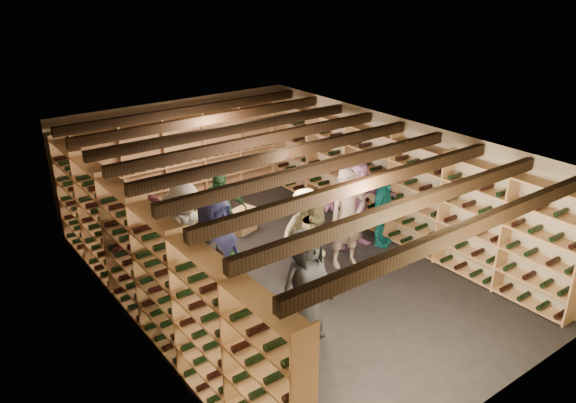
# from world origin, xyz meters

# --- Properties ---
(ground) EXTENTS (8.00, 8.00, 0.00)m
(ground) POSITION_xyz_m (0.00, 0.00, 0.00)
(ground) COLOR black
(ground) RESTS_ON ground
(walls) EXTENTS (5.52, 8.02, 2.40)m
(walls) POSITION_xyz_m (0.00, 0.00, 1.20)
(walls) COLOR #C0B095
(walls) RESTS_ON ground
(ceiling) EXTENTS (5.50, 8.00, 0.01)m
(ceiling) POSITION_xyz_m (0.00, 0.00, 2.40)
(ceiling) COLOR beige
(ceiling) RESTS_ON walls
(ceiling_joists) EXTENTS (5.40, 7.12, 0.18)m
(ceiling_joists) POSITION_xyz_m (0.00, 0.00, 2.26)
(ceiling_joists) COLOR black
(ceiling_joists) RESTS_ON ground
(wine_rack_left) EXTENTS (0.32, 7.50, 2.15)m
(wine_rack_left) POSITION_xyz_m (-2.57, 0.00, 1.08)
(wine_rack_left) COLOR tan
(wine_rack_left) RESTS_ON ground
(wine_rack_right) EXTENTS (0.32, 7.50, 2.15)m
(wine_rack_right) POSITION_xyz_m (2.57, 0.00, 1.08)
(wine_rack_right) COLOR tan
(wine_rack_right) RESTS_ON ground
(wine_rack_back) EXTENTS (4.70, 0.30, 2.15)m
(wine_rack_back) POSITION_xyz_m (0.00, 3.83, 1.07)
(wine_rack_back) COLOR tan
(wine_rack_back) RESTS_ON ground
(crate_stack_left) EXTENTS (0.58, 0.49, 0.85)m
(crate_stack_left) POSITION_xyz_m (-1.01, 1.73, 0.42)
(crate_stack_left) COLOR #A28555
(crate_stack_left) RESTS_ON ground
(crate_stack_right) EXTENTS (0.57, 0.46, 0.51)m
(crate_stack_right) POSITION_xyz_m (0.33, 1.93, 0.26)
(crate_stack_right) COLOR #A28555
(crate_stack_right) RESTS_ON ground
(crate_loose) EXTENTS (0.56, 0.43, 0.17)m
(crate_loose) POSITION_xyz_m (0.04, 2.29, 0.09)
(crate_loose) COLOR #A28555
(crate_loose) RESTS_ON ground
(person_0) EXTENTS (0.86, 0.58, 1.71)m
(person_0) POSITION_xyz_m (-0.80, -1.56, 0.86)
(person_0) COLOR black
(person_0) RESTS_ON ground
(person_1) EXTENTS (0.67, 0.49, 1.71)m
(person_1) POSITION_xyz_m (-1.82, -0.52, 0.85)
(person_1) COLOR black
(person_1) RESTS_ON ground
(person_2) EXTENTS (0.82, 0.64, 1.68)m
(person_2) POSITION_xyz_m (0.17, -0.63, 0.84)
(person_2) COLOR brown
(person_2) RESTS_ON ground
(person_3) EXTENTS (1.06, 0.65, 1.58)m
(person_3) POSITION_xyz_m (0.32, -0.10, 0.79)
(person_3) COLOR beige
(person_3) RESTS_ON ground
(person_4) EXTENTS (0.96, 0.71, 1.52)m
(person_4) POSITION_xyz_m (2.18, -0.15, 0.76)
(person_4) COLOR #10676D
(person_4) RESTS_ON ground
(person_5) EXTENTS (1.52, 0.50, 1.63)m
(person_5) POSITION_xyz_m (-1.95, 1.11, 0.82)
(person_5) COLOR brown
(person_5) RESTS_ON ground
(person_6) EXTENTS (1.04, 0.80, 1.91)m
(person_6) POSITION_xyz_m (-1.45, -0.11, 0.95)
(person_6) COLOR #1C1E49
(person_6) RESTS_ON ground
(person_7) EXTENTS (0.76, 0.59, 1.85)m
(person_7) POSITION_xyz_m (1.09, -0.34, 0.93)
(person_7) COLOR gray
(person_7) RESTS_ON ground
(person_8) EXTENTS (0.84, 0.72, 1.50)m
(person_8) POSITION_xyz_m (2.15, 0.52, 0.75)
(person_8) COLOR #41211A
(person_8) RESTS_ON ground
(person_9) EXTENTS (1.35, 1.08, 1.83)m
(person_9) POSITION_xyz_m (-1.50, 0.79, 0.91)
(person_9) COLOR #9D9C90
(person_9) RESTS_ON ground
(person_10) EXTENTS (1.12, 0.74, 1.77)m
(person_10) POSITION_xyz_m (-0.55, 1.30, 0.88)
(person_10) COLOR #275530
(person_10) RESTS_ON ground
(person_11) EXTENTS (1.75, 0.81, 1.81)m
(person_11) POSITION_xyz_m (1.73, 0.16, 0.91)
(person_11) COLOR #986199
(person_11) RESTS_ON ground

